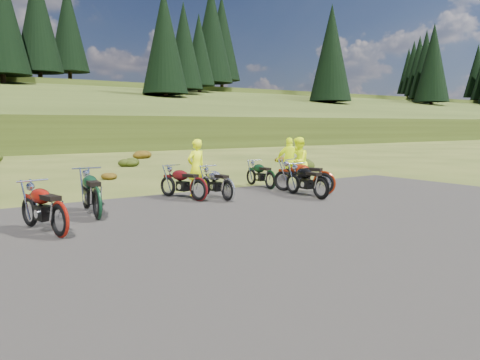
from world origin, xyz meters
TOP-DOWN VIEW (x-y plane):
  - ground at (0.00, 0.00)m, footprint 300.00×300.00m
  - gravel_pad at (0.00, -2.00)m, footprint 20.00×12.00m
  - conifer_24 at (9.00, 68.00)m, footprint 7.04×7.04m
  - conifer_25 at (15.00, 74.00)m, footprint 6.60×6.60m
  - conifer_26 at (21.00, 49.00)m, footprint 6.16×6.16m
  - conifer_27 at (27.00, 55.00)m, footprint 5.72×5.72m
  - conifer_28 at (33.00, 61.00)m, footprint 5.28×5.28m
  - conifer_29 at (39.00, 67.00)m, footprint 7.92×7.92m
  - conifer_30 at (45.00, 73.00)m, footprint 7.48×7.48m
  - conifer_31 at (51.00, 48.00)m, footprint 7.04×7.04m
  - conifer_32 at (57.00, 54.00)m, footprint 6.60×6.60m
  - conifer_33 at (63.00, 60.00)m, footprint 6.16×6.16m
  - conifer_34 at (69.00, 66.00)m, footprint 5.72×5.72m
  - conifer_35 at (75.00, 72.00)m, footprint 5.28×5.28m
  - conifer_36 at (81.00, 78.00)m, footprint 7.92×7.92m
  - conifer_37 at (87.00, 53.00)m, footprint 7.48×7.48m
  - conifer_38 at (93.00, 59.00)m, footprint 7.04×7.04m
  - conifer_39 at (99.00, 65.00)m, footprint 6.60×6.60m
  - conifer_40 at (105.00, 71.00)m, footprint 6.16×6.16m
  - conifer_41 at (111.00, 77.00)m, footprint 5.72×5.72m
  - conifer_45 at (135.00, 70.00)m, footprint 7.04×7.04m
  - shrub_4 at (-0.40, 9.20)m, footprint 0.77×0.77m
  - shrub_5 at (2.50, 14.50)m, footprint 1.03×1.03m
  - shrub_6 at (5.40, 19.80)m, footprint 1.30×1.30m
  - shrub_7 at (8.30, 7.10)m, footprint 1.56×1.56m
  - shrub_8 at (11.20, 12.40)m, footprint 0.77×0.77m
  - motorcycle_1 at (-4.50, -0.25)m, footprint 1.15×2.19m
  - motorcycle_2 at (-3.33, 1.10)m, footprint 0.98×2.30m
  - motorcycle_3 at (0.62, 1.56)m, footprint 0.71×1.95m
  - motorcycle_4 at (-0.05, 2.10)m, footprint 1.21×2.10m
  - motorcycle_5 at (3.14, 0.32)m, footprint 0.74×2.04m
  - motorcycle_6 at (3.87, 0.94)m, footprint 1.57×2.27m
  - motorcycle_7 at (3.23, 2.93)m, footprint 0.75×1.92m
  - person_middle at (0.43, 3.11)m, footprint 0.71×0.53m
  - person_right_a at (4.36, 2.77)m, footprint 1.10×1.05m
  - person_right_b at (4.84, 3.81)m, footprint 1.09×0.93m

SIDE VIEW (x-z plane):
  - ground at x=0.00m, z-range 0.00..0.00m
  - gravel_pad at x=0.00m, z-range -0.02..0.02m
  - motorcycle_1 at x=-4.50m, z-range -0.55..0.55m
  - motorcycle_2 at x=-3.33m, z-range -0.59..0.59m
  - motorcycle_3 at x=0.62m, z-range -0.51..0.51m
  - motorcycle_4 at x=-0.05m, z-range -0.52..0.52m
  - motorcycle_5 at x=3.14m, z-range -0.53..0.53m
  - motorcycle_6 at x=3.87m, z-range -0.57..0.57m
  - motorcycle_7 at x=3.23m, z-range -0.49..0.49m
  - shrub_4 at x=-0.40m, z-range 0.00..0.45m
  - shrub_8 at x=11.20m, z-range 0.00..0.45m
  - shrub_5 at x=2.50m, z-range 0.00..0.61m
  - shrub_6 at x=5.40m, z-range 0.00..0.77m
  - shrub_7 at x=8.30m, z-range 0.00..0.92m
  - person_right_b at x=4.84m, z-range 0.00..1.75m
  - person_middle at x=0.43m, z-range 0.00..1.79m
  - person_right_a at x=4.36m, z-range 0.00..1.79m
  - conifer_26 at x=21.00m, z-range 5.37..21.37m
  - conifer_27 at x=27.00m, z-range 6.56..21.56m
  - conifer_31 at x=51.00m, z-range 5.18..23.18m
  - conifer_28 at x=33.00m, z-range 7.76..21.76m
  - conifer_32 at x=57.00m, z-range 6.37..23.37m
  - conifer_33 at x=63.00m, z-range 7.56..23.56m
  - conifer_37 at x=87.00m, z-range 6.17..25.17m
  - conifer_34 at x=69.00m, z-range 8.76..23.76m
  - conifer_38 at x=93.00m, z-range 7.37..25.37m
  - conifer_35 at x=75.00m, z-range 9.95..23.95m
  - conifer_39 at x=99.00m, z-range 8.56..25.56m
  - conifer_41 at x=111.00m, z-range 10.15..25.15m
  - conifer_40 at x=105.00m, z-range 9.76..25.76m
  - conifer_24 at x=9.00m, z-range 9.16..27.16m
  - conifer_45 at x=135.00m, z-range 9.56..27.56m
  - conifer_25 at x=15.00m, z-range 10.16..27.16m
  - conifer_29 at x=39.00m, z-range 8.97..28.97m
  - conifer_30 at x=45.00m, z-range 10.16..29.16m
  - conifer_36 at x=81.00m, z-range 10.16..30.16m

